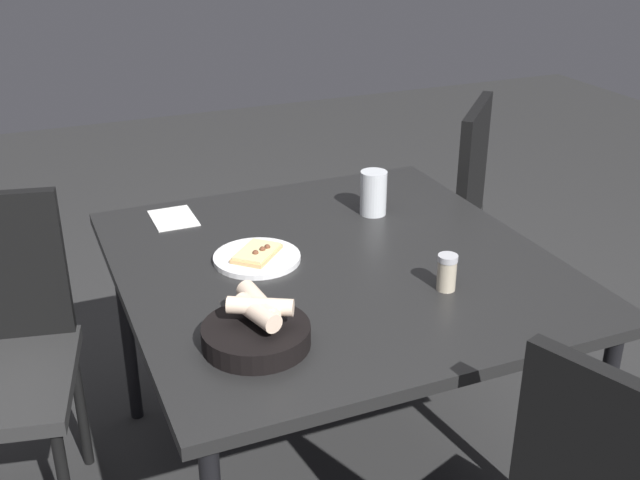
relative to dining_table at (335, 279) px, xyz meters
The scene contains 8 objects.
ground 0.65m from the dining_table, ahead, with size 8.00×8.00×0.00m, color #2B2B2B.
dining_table is the anchor object (origin of this frame).
pizza_plate 0.21m from the dining_table, 66.91° to the left, with size 0.23×0.23×0.04m.
bread_basket 0.44m from the dining_table, 133.70° to the left, with size 0.23×0.23×0.11m.
beer_glass 0.35m from the dining_table, 43.46° to the right, with size 0.08×0.08×0.13m.
pepper_shaker 0.32m from the dining_table, 143.38° to the right, with size 0.05×0.05×0.09m.
napkin 0.54m from the dining_table, 36.65° to the left, with size 0.16×0.12×0.00m.
chair_near 0.92m from the dining_table, 48.31° to the right, with size 0.62×0.62×0.90m.
Camera 1 is at (-1.63, 0.73, 1.59)m, focal length 43.56 mm.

